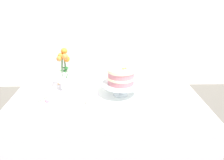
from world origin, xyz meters
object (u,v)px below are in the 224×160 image
at_px(teacup, 91,101).
at_px(dining_table, 106,106).
at_px(layer_cake, 121,76).
at_px(flower_vase, 65,73).
at_px(cake_stand, 121,85).
at_px(fallen_rose, 47,100).

bearing_deg(teacup, dining_table, 53.50).
height_order(layer_cake, flower_vase, flower_vase).
xyz_separation_m(dining_table, teacup, (-0.10, -0.14, 0.12)).
xyz_separation_m(cake_stand, flower_vase, (-0.43, 0.11, 0.06)).
bearing_deg(dining_table, teacup, -126.50).
bearing_deg(layer_cake, teacup, -147.05).
bearing_deg(layer_cake, cake_stand, -150.85).
height_order(cake_stand, layer_cake, layer_cake).
distance_m(layer_cake, flower_vase, 0.44).
distance_m(dining_table, cake_stand, 0.21).
xyz_separation_m(cake_stand, fallen_rose, (-0.53, -0.09, -0.07)).
relative_size(dining_table, cake_stand, 4.83).
height_order(dining_table, fallen_rose, fallen_rose).
xyz_separation_m(teacup, fallen_rose, (-0.31, 0.05, -0.01)).
distance_m(layer_cake, fallen_rose, 0.56).
height_order(layer_cake, fallen_rose, layer_cake).
distance_m(flower_vase, teacup, 0.35).
height_order(flower_vase, teacup, flower_vase).
bearing_deg(teacup, fallen_rose, 170.95).
bearing_deg(teacup, flower_vase, 130.27).
bearing_deg(flower_vase, cake_stand, -14.62).
xyz_separation_m(cake_stand, layer_cake, (0.00, 0.00, 0.08)).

